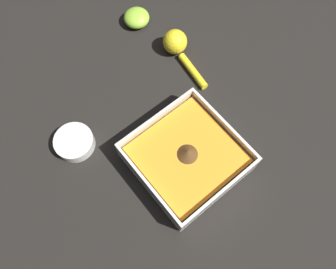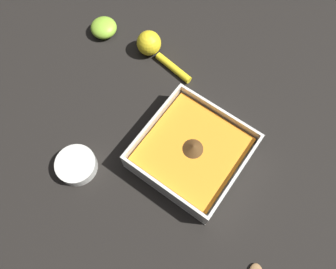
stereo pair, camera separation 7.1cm
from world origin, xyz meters
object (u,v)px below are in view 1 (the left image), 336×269
Objects in this scene: square_dish at (187,158)px; spice_bowl at (75,142)px; lemon_squeezer at (177,46)px; lemon_half at (137,18)px.

square_dish is 0.25m from spice_bowl.
square_dish is at bearing 131.66° from spice_bowl.
lemon_squeezer is 2.49× the size of lemon_half.
lemon_squeezer is at bearing -125.94° from square_dish.
spice_bowl is 0.37m from lemon_half.
lemon_half is at bearing -111.74° from square_dish.
lemon_half reaches higher than spice_bowl.
square_dish is 3.17× the size of lemon_half.
lemon_squeezer reaches higher than lemon_half.
spice_bowl is 0.52× the size of lemon_squeezer.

